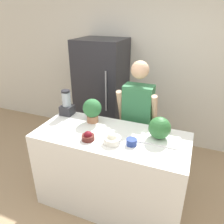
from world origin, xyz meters
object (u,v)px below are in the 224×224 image
(watermelon, at_px, (160,128))
(bowl_small_blue, at_px, (132,142))
(person, at_px, (137,122))
(bowl_cherries, at_px, (88,137))
(blender, at_px, (67,104))
(refrigerator, at_px, (102,93))
(potted_plant, at_px, (92,109))
(bowl_cream, at_px, (112,139))

(watermelon, distance_m, bowl_small_blue, 0.32)
(person, height_order, watermelon, person)
(bowl_cherries, height_order, blender, blender)
(refrigerator, xyz_separation_m, bowl_small_blue, (0.96, -1.42, 0.10))
(bowl_cherries, relative_size, blender, 0.41)
(bowl_small_blue, xyz_separation_m, blender, (-0.97, 0.37, 0.11))
(person, distance_m, blender, 0.93)
(blender, bearing_deg, person, 20.18)
(blender, distance_m, potted_plant, 0.40)
(refrigerator, distance_m, bowl_cherries, 1.59)
(person, distance_m, potted_plant, 0.64)
(person, relative_size, bowl_cherries, 12.42)
(bowl_small_blue, xyz_separation_m, potted_plant, (-0.58, 0.31, 0.13))
(refrigerator, relative_size, bowl_cream, 10.12)
(watermelon, distance_m, bowl_cream, 0.49)
(watermelon, relative_size, bowl_small_blue, 2.15)
(refrigerator, bearing_deg, potted_plant, -71.10)
(person, height_order, bowl_small_blue, person)
(potted_plant, bearing_deg, person, 39.66)
(watermelon, xyz_separation_m, bowl_cherries, (-0.67, -0.29, -0.09))
(bowl_cherries, relative_size, potted_plant, 0.46)
(refrigerator, height_order, bowl_small_blue, refrigerator)
(watermelon, height_order, bowl_small_blue, watermelon)
(watermelon, relative_size, blender, 0.71)
(blender, bearing_deg, watermelon, -7.56)
(bowl_cherries, xyz_separation_m, potted_plant, (-0.14, 0.38, 0.12))
(bowl_cream, relative_size, blender, 0.54)
(refrigerator, bearing_deg, person, -41.63)
(watermelon, height_order, bowl_cream, watermelon)
(bowl_cream, bearing_deg, blender, 152.18)
(bowl_cherries, bearing_deg, potted_plant, 109.87)
(person, bearing_deg, bowl_small_blue, -79.18)
(bowl_small_blue, bearing_deg, bowl_cream, -167.51)
(bowl_cream, bearing_deg, bowl_cherries, -171.96)
(bowl_small_blue, distance_m, potted_plant, 0.67)
(refrigerator, distance_m, person, 1.11)
(bowl_cream, bearing_deg, person, 85.31)
(bowl_cherries, distance_m, bowl_small_blue, 0.45)
(person, xyz_separation_m, bowl_cherries, (-0.31, -0.76, 0.14))
(refrigerator, distance_m, bowl_small_blue, 1.72)
(bowl_cherries, xyz_separation_m, blender, (-0.53, 0.45, 0.10))
(person, height_order, bowl_cream, person)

